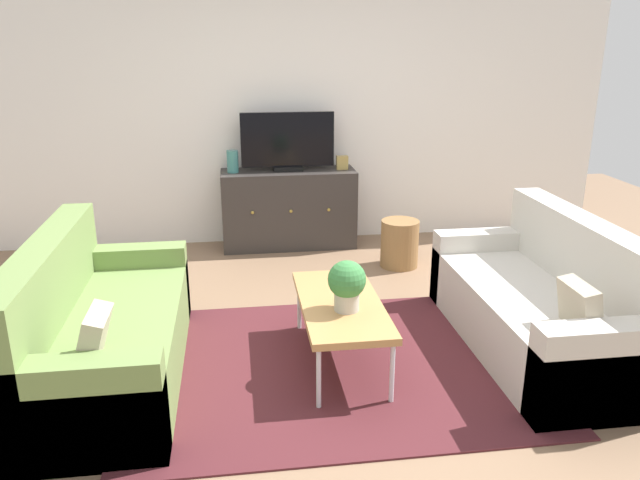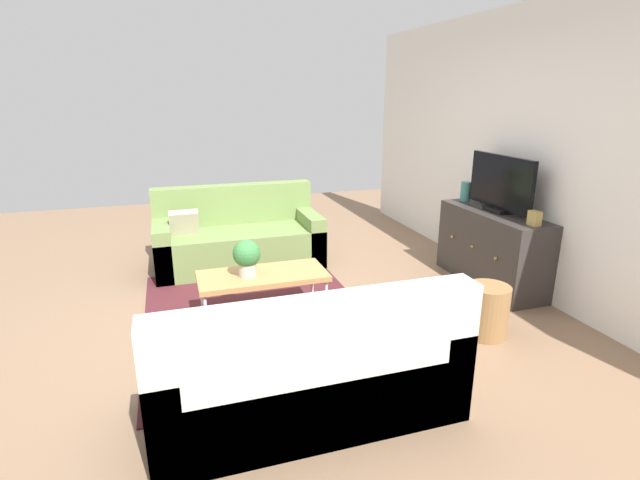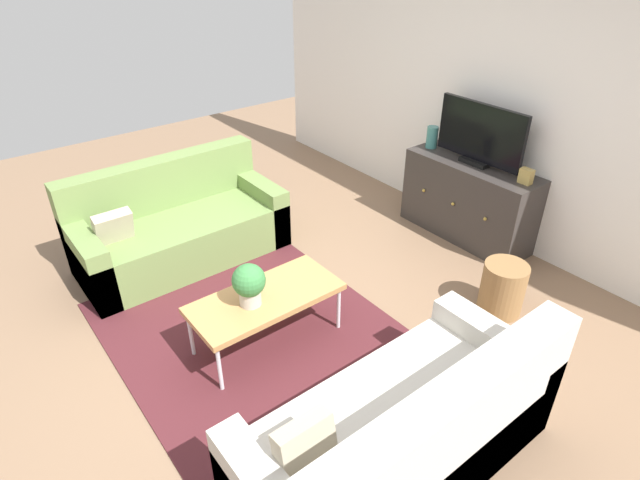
# 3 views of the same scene
# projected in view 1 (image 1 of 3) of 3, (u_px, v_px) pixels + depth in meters

# --- Properties ---
(ground_plane) EXTENTS (10.00, 10.00, 0.00)m
(ground_plane) POSITION_uv_depth(u_px,v_px,m) (329.00, 354.00, 4.05)
(ground_plane) COLOR #84664C
(wall_back) EXTENTS (6.40, 0.12, 2.70)m
(wall_back) POSITION_uv_depth(u_px,v_px,m) (290.00, 105.00, 6.03)
(wall_back) COLOR white
(wall_back) RESTS_ON ground_plane
(area_rug) EXTENTS (2.50, 1.90, 0.01)m
(area_rug) POSITION_uv_depth(u_px,v_px,m) (333.00, 365.00, 3.91)
(area_rug) COLOR #4C1E23
(area_rug) RESTS_ON ground_plane
(couch_left_side) EXTENTS (0.82, 1.81, 0.88)m
(couch_left_side) POSITION_uv_depth(u_px,v_px,m) (94.00, 336.00, 3.67)
(couch_left_side) COLOR olive
(couch_left_side) RESTS_ON ground_plane
(couch_right_side) EXTENTS (0.82, 1.81, 0.88)m
(couch_right_side) POSITION_uv_depth(u_px,v_px,m) (547.00, 308.00, 4.05)
(couch_right_side) COLOR beige
(couch_right_side) RESTS_ON ground_plane
(coffee_table) EXTENTS (0.50, 1.08, 0.42)m
(coffee_table) POSITION_uv_depth(u_px,v_px,m) (341.00, 306.00, 3.84)
(coffee_table) COLOR #B7844C
(coffee_table) RESTS_ON ground_plane
(potted_plant) EXTENTS (0.23, 0.23, 0.31)m
(potted_plant) POSITION_uv_depth(u_px,v_px,m) (347.00, 283.00, 3.66)
(potted_plant) COLOR #B7B2A8
(potted_plant) RESTS_ON coffee_table
(tv_console) EXTENTS (1.29, 0.47, 0.76)m
(tv_console) POSITION_uv_depth(u_px,v_px,m) (289.00, 209.00, 6.06)
(tv_console) COLOR #332D2B
(tv_console) RESTS_ON ground_plane
(flat_screen_tv) EXTENTS (0.89, 0.16, 0.56)m
(flat_screen_tv) POSITION_uv_depth(u_px,v_px,m) (288.00, 142.00, 5.87)
(flat_screen_tv) COLOR black
(flat_screen_tv) RESTS_ON tv_console
(glass_vase) EXTENTS (0.11, 0.11, 0.21)m
(glass_vase) POSITION_uv_depth(u_px,v_px,m) (233.00, 161.00, 5.84)
(glass_vase) COLOR teal
(glass_vase) RESTS_ON tv_console
(mantel_clock) EXTENTS (0.11, 0.07, 0.13)m
(mantel_clock) POSITION_uv_depth(u_px,v_px,m) (342.00, 163.00, 5.99)
(mantel_clock) COLOR tan
(mantel_clock) RESTS_ON tv_console
(wicker_basket) EXTENTS (0.34, 0.34, 0.43)m
(wicker_basket) POSITION_uv_depth(u_px,v_px,m) (400.00, 243.00, 5.56)
(wicker_basket) COLOR olive
(wicker_basket) RESTS_ON ground_plane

